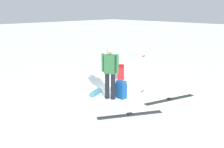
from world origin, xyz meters
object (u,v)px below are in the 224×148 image
Objects in this scene: skier_standing at (110,70)px; ski_pair_far at (170,100)px; ski_poles_planted_near at (143,72)px; backpack_large_dark at (121,90)px; ski_pair_near at (130,115)px; sleeping_mat_rolled at (96,92)px; backpack_bright at (121,72)px.

skier_standing reaches higher than ski_pair_far.
ski_poles_planted_near reaches higher than ski_pair_far.
ski_pair_near is at bearing 53.48° from backpack_large_dark.
skier_standing reaches higher than sleeping_mat_rolled.
ski_pair_far is 1.60m from backpack_large_dark.
sleeping_mat_rolled is (1.30, -0.97, -0.64)m from ski_poles_planted_near.
ski_pair_near is 2.00m from sleeping_mat_rolled.
sleeping_mat_rolled is at bearing -36.76° from ski_poles_planted_near.
ski_pair_near is at bearing 29.02° from ski_poles_planted_near.
ski_poles_planted_near is at bearing 163.56° from skier_standing.
sleeping_mat_rolled is at bearing -56.41° from ski_pair_far.
skier_standing is 2.95× the size of backpack_large_dark.
skier_standing is 3.09× the size of sleeping_mat_rolled.
backpack_large_dark and backpack_bright have the same top height.
backpack_large_dark reaches higher than sleeping_mat_rolled.
backpack_large_dark is (-0.31, 0.19, -0.67)m from skier_standing.
ski_pair_far is 3.25× the size of backpack_large_dark.
ski_pair_near is 2.93× the size of backpack_large_dark.
backpack_bright is (-0.73, -2.84, 0.27)m from ski_pair_far.
skier_standing is 0.91× the size of ski_pair_far.
ski_poles_planted_near is 1.74m from sleeping_mat_rolled.
sleeping_mat_rolled is at bearing -64.49° from backpack_large_dark.
backpack_bright is (-2.54, -2.75, 0.27)m from ski_pair_near.
ski_pair_near and ski_pair_far have the same top height.
ski_pair_near is 1.82m from ski_pair_far.
backpack_large_dark is at bearing -51.86° from ski_pair_far.
skier_standing is 0.76m from backpack_large_dark.
sleeping_mat_rolled reaches higher than ski_pair_far.
backpack_large_dark is 1.05× the size of sleeping_mat_rolled.
ski_pair_far is 1.43× the size of ski_poles_planted_near.
ski_pair_far is (-1.82, 0.09, -0.00)m from ski_pair_near.
backpack_large_dark is 0.91m from sleeping_mat_rolled.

